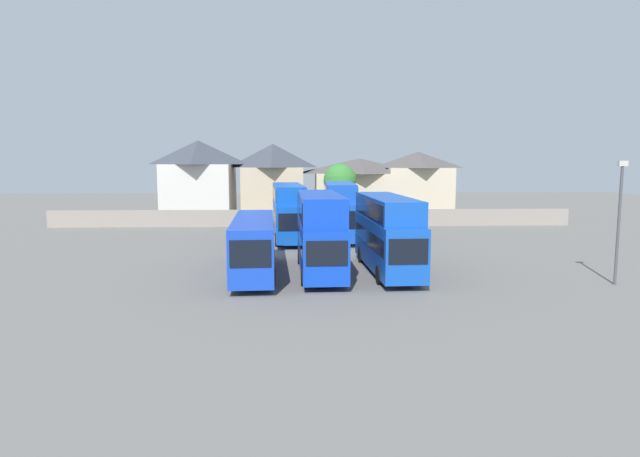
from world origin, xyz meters
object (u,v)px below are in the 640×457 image
Objects in this scene: house_terrace_centre at (273,180)px; house_terrace_right at (359,188)px; bus_4 at (288,209)px; lamp_post_lot_edge at (619,215)px; house_terrace_left at (199,179)px; house_terrace_far_right at (417,184)px; bus_1 at (254,243)px; bus_5 at (340,208)px; tree_left_of_lot at (340,181)px; bus_3 at (387,230)px; bus_2 at (320,229)px.

house_terrace_right is at bearing -0.47° from house_terrace_centre.
bus_4 is 26.48m from lamp_post_lot_edge.
house_terrace_left is 26.91m from house_terrace_far_right.
bus_1 is at bearing -89.38° from house_terrace_centre.
bus_4 is 1.23× the size of house_terrace_left.
bus_5 is at bearing 153.79° from bus_1.
house_terrace_centre is 10.28m from tree_left_of_lot.
bus_5 is at bearing 127.17° from lamp_post_lot_edge.
lamp_post_lot_edge is (30.10, -37.23, -0.89)m from house_terrace_left.
house_terrace_left is at bearing -178.59° from house_terrace_right.
bus_3 is 1.03× the size of bus_5.
bus_5 reaches higher than bus_4.
house_terrace_right is at bearing 152.18° from bus_4.
lamp_post_lot_edge is (20.74, -3.65, 1.97)m from bus_1.
bus_1 is 1.71× the size of lamp_post_lot_edge.
bus_2 is at bearing 167.11° from lamp_post_lot_edge.
house_terrace_left reaches higher than bus_5.
bus_5 is (4.60, 0.31, 0.07)m from bus_4.
house_terrace_left is at bearing -167.59° from bus_1.
lamp_post_lot_edge reaches higher than bus_4.
house_terrace_left is 19.71m from house_terrace_right.
lamp_post_lot_edge is at bearing 41.50° from bus_4.
bus_1 is 34.97m from house_terrace_left.
house_terrace_left is 1.04× the size of house_terrace_centre.
bus_4 is 13.84m from tree_left_of_lot.
tree_left_of_lot is at bearing -147.57° from house_terrace_far_right.
bus_5 is 23.66m from lamp_post_lot_edge.
tree_left_of_lot is at bearing -40.98° from house_terrace_centre.
bus_2 is 0.96× the size of bus_3.
house_terrace_centre is (-8.70, 33.72, 1.95)m from bus_3.
house_terrace_left reaches higher than tree_left_of_lot.
tree_left_of_lot is 33.82m from lamp_post_lot_edge.
bus_4 is 1.74× the size of tree_left_of_lot.
house_terrace_centre is 0.80× the size of house_terrace_right.
house_terrace_right is (6.21, 33.90, 0.94)m from bus_2.
bus_2 is 17.11m from lamp_post_lot_edge.
bus_4 is at bearing -129.56° from house_terrace_far_right.
bus_3 is at bearing 92.06° from bus_2.
house_terrace_centre is (8.99, 0.57, -0.20)m from house_terrace_left.
house_terrace_left is (-17.69, 33.15, 2.15)m from bus_3.
house_terrace_left is at bearing 128.95° from lamp_post_lot_edge.
bus_4 is 24.66m from house_terrace_far_right.
house_terrace_right is at bearing 159.99° from bus_1.
house_terrace_centre reaches higher than tree_left_of_lot.
house_terrace_centre is at bearing 119.18° from lamp_post_lot_edge.
house_terrace_centre reaches higher than bus_4.
house_terrace_far_right is (17.91, -0.29, -0.50)m from house_terrace_centre.
house_terrace_right is at bearing 170.15° from bus_5.
bus_4 is at bearing -172.98° from bus_2.
house_terrace_centre is 10.72m from house_terrace_right.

